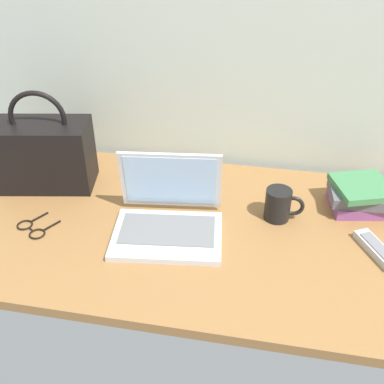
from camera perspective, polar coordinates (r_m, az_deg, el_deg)
desk at (r=1.36m, az=2.45°, el=-4.99°), size 1.60×0.76×0.03m
laptop at (r=1.32m, az=-2.98°, el=-3.04°), size 0.33×0.29×0.22m
coffee_mug at (r=1.38m, az=10.86°, el=-1.55°), size 0.12×0.08×0.10m
remote_control_near at (r=1.57m, az=0.38°, el=2.09°), size 0.09×0.17×0.02m
remote_control_far at (r=1.35m, az=22.16°, el=-6.70°), size 0.11×0.16×0.02m
eyeglasses at (r=1.42m, az=-19.41°, el=-4.35°), size 0.13×0.14×0.01m
handbag at (r=1.56m, az=-17.97°, el=4.65°), size 0.32×0.21×0.33m
book_stack at (r=1.50m, az=20.35°, el=-0.45°), size 0.20×0.20×0.09m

